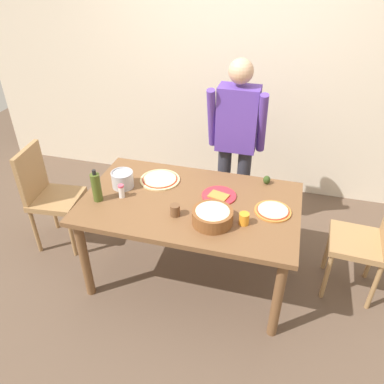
{
  "coord_description": "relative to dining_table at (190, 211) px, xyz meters",
  "views": [
    {
      "loc": [
        0.62,
        -2.21,
        2.38
      ],
      "look_at": [
        0.0,
        0.05,
        0.81
      ],
      "focal_mm": 35.43,
      "sensor_mm": 36.0,
      "label": 1
    }
  ],
  "objects": [
    {
      "name": "pizza_raw_on_board",
      "position": [
        -0.31,
        0.22,
        0.1
      ],
      "size": [
        0.32,
        0.32,
        0.02
      ],
      "color": "beige",
      "rests_on": "dining_table"
    },
    {
      "name": "salt_shaker",
      "position": [
        -0.51,
        -0.08,
        0.14
      ],
      "size": [
        0.04,
        0.04,
        0.11
      ],
      "color": "white",
      "rests_on": "dining_table"
    },
    {
      "name": "avocado",
      "position": [
        0.52,
        0.39,
        0.13
      ],
      "size": [
        0.06,
        0.06,
        0.07
      ],
      "primitive_type": "ellipsoid",
      "color": "#2D4219",
      "rests_on": "dining_table"
    },
    {
      "name": "dining_table",
      "position": [
        0.0,
        0.0,
        0.0
      ],
      "size": [
        1.6,
        0.96,
        0.76
      ],
      "color": "brown",
      "rests_on": "ground"
    },
    {
      "name": "olive_oil_bottle",
      "position": [
        -0.66,
        -0.16,
        0.2
      ],
      "size": [
        0.07,
        0.07,
        0.26
      ],
      "color": "#47561E",
      "rests_on": "dining_table"
    },
    {
      "name": "cup_small_brown",
      "position": [
        -0.06,
        -0.19,
        0.13
      ],
      "size": [
        0.07,
        0.07,
        0.08
      ],
      "primitive_type": "cylinder",
      "color": "brown",
      "rests_on": "dining_table"
    },
    {
      "name": "pizza_cooked_on_tray",
      "position": [
        0.6,
        0.03,
        0.1
      ],
      "size": [
        0.26,
        0.26,
        0.02
      ],
      "color": "#C67A33",
      "rests_on": "dining_table"
    },
    {
      "name": "ground",
      "position": [
        0.0,
        0.0,
        -0.67
      ],
      "size": [
        8.0,
        8.0,
        0.0
      ],
      "primitive_type": "plane",
      "color": "brown"
    },
    {
      "name": "chair_wooden_left",
      "position": [
        -1.32,
        0.1,
        -0.13
      ],
      "size": [
        0.44,
        0.44,
        0.95
      ],
      "color": "#A37A4C",
      "rests_on": "ground"
    },
    {
      "name": "plate_with_slice",
      "position": [
        0.19,
        0.12,
        0.1
      ],
      "size": [
        0.26,
        0.26,
        0.02
      ],
      "color": "red",
      "rests_on": "dining_table"
    },
    {
      "name": "cup_orange",
      "position": [
        0.42,
        -0.16,
        0.13
      ],
      "size": [
        0.07,
        0.07,
        0.08
      ],
      "primitive_type": "cylinder",
      "color": "orange",
      "rests_on": "dining_table"
    },
    {
      "name": "popcorn_bowl",
      "position": [
        0.21,
        -0.2,
        0.15
      ],
      "size": [
        0.28,
        0.28,
        0.11
      ],
      "color": "brown",
      "rests_on": "dining_table"
    },
    {
      "name": "wall_back",
      "position": [
        0.0,
        1.6,
        0.63
      ],
      "size": [
        5.6,
        0.1,
        2.6
      ],
      "primitive_type": "cube",
      "color": "beige",
      "rests_on": "ground"
    },
    {
      "name": "steel_pot",
      "position": [
        -0.56,
        0.06,
        0.16
      ],
      "size": [
        0.17,
        0.17,
        0.13
      ],
      "color": "#B7B7BC",
      "rests_on": "dining_table"
    },
    {
      "name": "chair_wooden_right",
      "position": [
        1.32,
        0.2,
        -0.13
      ],
      "size": [
        0.42,
        0.42,
        0.95
      ],
      "color": "#A37A4C",
      "rests_on": "ground"
    },
    {
      "name": "person_cook",
      "position": [
        0.2,
        0.76,
        0.27
      ],
      "size": [
        0.49,
        0.25,
        1.62
      ],
      "color": "#2D2D38",
      "rests_on": "ground"
    }
  ]
}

